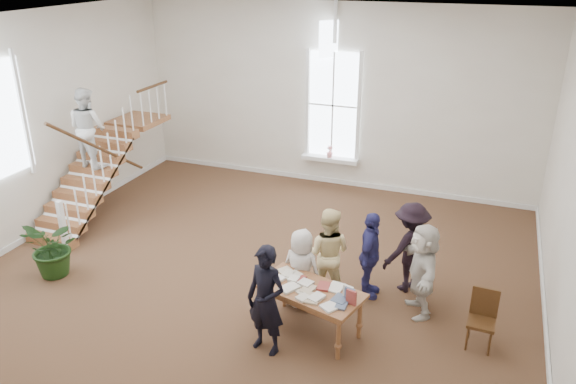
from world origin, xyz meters
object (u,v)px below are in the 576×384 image
at_px(police_officer, 266,300).
at_px(woman_cluster_a, 370,255).
at_px(elderly_woman, 301,269).
at_px(woman_cluster_b, 410,247).
at_px(floor_plant, 53,248).
at_px(library_table, 310,293).
at_px(person_yellow, 328,253).
at_px(side_chair, 483,315).
at_px(woman_cluster_c, 422,270).

height_order(police_officer, woman_cluster_a, police_officer).
height_order(elderly_woman, woman_cluster_b, woman_cluster_b).
bearing_deg(floor_plant, elderly_woman, 8.52).
distance_m(library_table, woman_cluster_a, 1.47).
height_order(person_yellow, side_chair, person_yellow).
xyz_separation_m(person_yellow, woman_cluster_a, (0.68, 0.22, -0.03)).
xyz_separation_m(person_yellow, woman_cluster_b, (1.28, 0.67, 0.01)).
relative_size(person_yellow, woman_cluster_a, 1.04).
height_order(police_officer, person_yellow, police_officer).
distance_m(woman_cluster_a, woman_cluster_b, 0.75).
height_order(library_table, elderly_woman, elderly_woman).
bearing_deg(woman_cluster_c, elderly_woman, -96.81).
bearing_deg(person_yellow, police_officer, 76.45).
relative_size(police_officer, woman_cluster_c, 1.07).
relative_size(woman_cluster_c, floor_plant, 1.40).
relative_size(elderly_woman, person_yellow, 0.87).
xyz_separation_m(police_officer, floor_plant, (-4.43, 0.57, -0.29)).
distance_m(elderly_woman, woman_cluster_c, 1.95).
distance_m(library_table, police_officer, 0.81).
relative_size(person_yellow, woman_cluster_c, 1.02).
xyz_separation_m(woman_cluster_b, floor_plant, (-6.11, -1.85, -0.25)).
distance_m(police_officer, side_chair, 3.25).
bearing_deg(woman_cluster_b, woman_cluster_c, 65.00).
xyz_separation_m(police_officer, woman_cluster_a, (1.08, 1.97, -0.08)).
height_order(police_officer, side_chair, police_officer).
bearing_deg(woman_cluster_a, elderly_woman, 125.11).
bearing_deg(side_chair, police_officer, -154.65).
bearing_deg(woman_cluster_c, side_chair, 40.56).
bearing_deg(floor_plant, woman_cluster_b, 16.84).
height_order(library_table, floor_plant, floor_plant).
height_order(woman_cluster_b, floor_plant, woman_cluster_b).
distance_m(woman_cluster_c, side_chair, 1.15).
bearing_deg(elderly_woman, police_officer, 94.53).
height_order(floor_plant, side_chair, floor_plant).
xyz_separation_m(library_table, woman_cluster_c, (1.53, 1.12, 0.12)).
relative_size(person_yellow, side_chair, 1.76).
bearing_deg(police_officer, woman_cluster_a, 74.00).
xyz_separation_m(woman_cluster_c, side_chair, (0.99, -0.51, -0.29)).
relative_size(woman_cluster_a, floor_plant, 1.37).
bearing_deg(police_officer, side_chair, 35.66).
bearing_deg(woman_cluster_c, police_officer, -70.46).
height_order(elderly_woman, woman_cluster_c, woman_cluster_c).
bearing_deg(woman_cluster_b, floor_plant, -32.93).
bearing_deg(side_chair, woman_cluster_a, 161.82).
relative_size(library_table, woman_cluster_a, 1.15).
xyz_separation_m(library_table, police_officer, (-0.45, -0.65, 0.18)).
bearing_deg(library_table, side_chair, 29.19).
xyz_separation_m(woman_cluster_b, side_chair, (1.29, -1.16, -0.31)).
bearing_deg(floor_plant, police_officer, -7.34).
xyz_separation_m(woman_cluster_b, woman_cluster_c, (0.30, -0.65, -0.02)).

